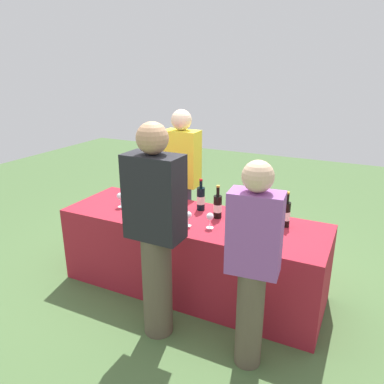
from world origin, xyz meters
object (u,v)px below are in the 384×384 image
at_px(wine_glass_0, 120,197).
at_px(wine_glass_1, 188,216).
at_px(guest_0, 155,227).
at_px(wine_glass_2, 210,217).
at_px(wine_bottle_2, 218,206).
at_px(wine_bottle_1, 201,198).
at_px(wine_bottle_0, 148,190).
at_px(wine_bottle_4, 286,214).
at_px(server_pouring, 182,178).
at_px(guest_1, 253,261).
at_px(wine_bottle_3, 263,214).

distance_m(wine_glass_0, wine_glass_1, 0.82).
bearing_deg(guest_0, wine_glass_2, 69.62).
bearing_deg(guest_0, wine_bottle_2, 77.86).
height_order(wine_bottle_1, guest_0, guest_0).
xyz_separation_m(wine_bottle_0, wine_glass_0, (-0.16, -0.27, -0.01)).
height_order(wine_bottle_0, wine_bottle_4, wine_bottle_0).
bearing_deg(guest_0, server_pouring, 110.21).
relative_size(wine_glass_2, guest_1, 0.09).
xyz_separation_m(wine_bottle_0, guest_0, (0.64, -0.89, 0.06)).
distance_m(wine_glass_0, server_pouring, 0.80).
height_order(wine_bottle_3, wine_glass_2, wine_bottle_3).
xyz_separation_m(wine_bottle_0, wine_glass_1, (0.66, -0.39, -0.03)).
relative_size(wine_bottle_0, guest_0, 0.19).
bearing_deg(wine_glass_2, wine_bottle_4, 28.87).
height_order(wine_bottle_0, wine_glass_1, wine_bottle_0).
bearing_deg(server_pouring, guest_0, 109.06).
bearing_deg(wine_bottle_3, guest_1, -78.49).
relative_size(wine_glass_1, guest_1, 0.09).
relative_size(wine_bottle_1, wine_glass_1, 2.31).
relative_size(wine_bottle_4, guest_0, 0.18).
relative_size(wine_bottle_1, wine_bottle_3, 1.06).
bearing_deg(server_pouring, wine_glass_0, 66.54).
distance_m(wine_bottle_1, server_pouring, 0.63).
height_order(wine_bottle_2, wine_glass_2, wine_bottle_2).
xyz_separation_m(wine_bottle_1, wine_glass_1, (0.06, -0.41, -0.02)).
relative_size(wine_bottle_4, server_pouring, 0.19).
distance_m(wine_bottle_2, wine_glass_2, 0.25).
bearing_deg(wine_bottle_4, server_pouring, 159.51).
relative_size(wine_bottle_0, wine_bottle_3, 1.11).
bearing_deg(wine_bottle_4, wine_bottle_1, 177.61).
bearing_deg(guest_0, wine_bottle_1, 93.27).
height_order(wine_bottle_4, wine_glass_1, wine_bottle_4).
distance_m(wine_glass_1, guest_0, 0.51).
bearing_deg(wine_bottle_3, wine_glass_1, -152.11).
distance_m(wine_bottle_4, wine_glass_0, 1.61).
height_order(wine_bottle_2, wine_bottle_3, wine_bottle_2).
relative_size(wine_bottle_2, wine_bottle_4, 0.98).
bearing_deg(wine_glass_0, wine_glass_2, -4.13).
relative_size(server_pouring, guest_1, 1.07).
distance_m(wine_glass_2, guest_0, 0.60).
bearing_deg(guest_1, wine_bottle_3, 95.93).
distance_m(wine_bottle_3, guest_0, 1.02).
bearing_deg(wine_bottle_0, guest_1, -32.55).
bearing_deg(guest_1, wine_bottle_0, 141.88).
xyz_separation_m(wine_bottle_0, wine_bottle_2, (0.82, -0.09, -0.01)).
height_order(wine_bottle_3, wine_glass_1, wine_bottle_3).
relative_size(wine_glass_0, wine_glass_2, 1.07).
xyz_separation_m(wine_bottle_3, guest_1, (0.17, -0.82, -0.01)).
xyz_separation_m(wine_bottle_2, wine_glass_2, (0.03, -0.25, -0.01)).
height_order(wine_bottle_0, guest_1, guest_1).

